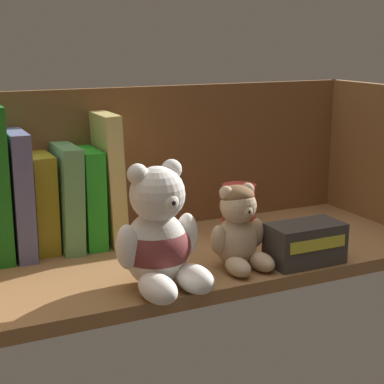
{
  "coord_description": "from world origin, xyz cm",
  "views": [
    {
      "loc": [
        -36.01,
        -82.2,
        34.44
      ],
      "look_at": [
        3.1,
        0.0,
        11.67
      ],
      "focal_mm": 58.38,
      "sensor_mm": 36.0,
      "label": 1
    }
  ],
  "objects_px": {
    "book_9": "(106,177)",
    "book_5": "(17,192)",
    "book_6": "(41,202)",
    "small_product_box": "(305,243)",
    "teddy_bear_smaller": "(239,229)",
    "pillar_candle": "(239,211)",
    "teddy_bear_larger": "(158,239)",
    "book_8": "(87,196)",
    "book_7": "(65,196)"
  },
  "relations": [
    {
      "from": "book_8",
      "to": "teddy_bear_larger",
      "type": "height_order",
      "value": "teddy_bear_larger"
    },
    {
      "from": "book_9",
      "to": "book_5",
      "type": "bearing_deg",
      "value": 180.0
    },
    {
      "from": "book_6",
      "to": "book_7",
      "type": "distance_m",
      "value": 0.04
    },
    {
      "from": "book_5",
      "to": "pillar_candle",
      "type": "height_order",
      "value": "book_5"
    },
    {
      "from": "book_6",
      "to": "small_product_box",
      "type": "xyz_separation_m",
      "value": [
        0.33,
        -0.23,
        -0.05
      ]
    },
    {
      "from": "book_8",
      "to": "book_5",
      "type": "bearing_deg",
      "value": -180.0
    },
    {
      "from": "book_8",
      "to": "book_9",
      "type": "distance_m",
      "value": 0.04
    },
    {
      "from": "book_6",
      "to": "small_product_box",
      "type": "height_order",
      "value": "book_6"
    },
    {
      "from": "book_6",
      "to": "pillar_candle",
      "type": "bearing_deg",
      "value": -14.5
    },
    {
      "from": "book_8",
      "to": "teddy_bear_smaller",
      "type": "xyz_separation_m",
      "value": [
        0.16,
        -0.2,
        -0.02
      ]
    },
    {
      "from": "book_9",
      "to": "book_6",
      "type": "bearing_deg",
      "value": 180.0
    },
    {
      "from": "small_product_box",
      "to": "teddy_bear_smaller",
      "type": "bearing_deg",
      "value": 164.33
    },
    {
      "from": "book_9",
      "to": "pillar_candle",
      "type": "relative_size",
      "value": 2.35
    },
    {
      "from": "teddy_bear_smaller",
      "to": "book_5",
      "type": "bearing_deg",
      "value": 143.48
    },
    {
      "from": "book_5",
      "to": "small_product_box",
      "type": "height_order",
      "value": "book_5"
    },
    {
      "from": "book_8",
      "to": "pillar_candle",
      "type": "bearing_deg",
      "value": -18.73
    },
    {
      "from": "book_8",
      "to": "pillar_candle",
      "type": "xyz_separation_m",
      "value": [
        0.23,
        -0.08,
        -0.03
      ]
    },
    {
      "from": "book_5",
      "to": "teddy_bear_larger",
      "type": "height_order",
      "value": "book_5"
    },
    {
      "from": "book_7",
      "to": "book_9",
      "type": "height_order",
      "value": "book_9"
    },
    {
      "from": "book_7",
      "to": "teddy_bear_larger",
      "type": "height_order",
      "value": "teddy_bear_larger"
    },
    {
      "from": "pillar_candle",
      "to": "small_product_box",
      "type": "height_order",
      "value": "pillar_candle"
    },
    {
      "from": "book_5",
      "to": "small_product_box",
      "type": "distance_m",
      "value": 0.44
    },
    {
      "from": "book_8",
      "to": "book_9",
      "type": "relative_size",
      "value": 0.74
    },
    {
      "from": "book_7",
      "to": "pillar_candle",
      "type": "bearing_deg",
      "value": -16.39
    },
    {
      "from": "small_product_box",
      "to": "book_7",
      "type": "bearing_deg",
      "value": 142.37
    },
    {
      "from": "book_6",
      "to": "teddy_bear_larger",
      "type": "distance_m",
      "value": 0.24
    },
    {
      "from": "book_8",
      "to": "small_product_box",
      "type": "height_order",
      "value": "book_8"
    },
    {
      "from": "teddy_bear_larger",
      "to": "teddy_bear_smaller",
      "type": "bearing_deg",
      "value": 7.93
    },
    {
      "from": "book_8",
      "to": "small_product_box",
      "type": "relative_size",
      "value": 1.4
    },
    {
      "from": "book_8",
      "to": "teddy_bear_larger",
      "type": "relative_size",
      "value": 0.92
    },
    {
      "from": "book_9",
      "to": "teddy_bear_smaller",
      "type": "distance_m",
      "value": 0.24
    },
    {
      "from": "book_7",
      "to": "teddy_bear_smaller",
      "type": "distance_m",
      "value": 0.28
    },
    {
      "from": "teddy_bear_larger",
      "to": "small_product_box",
      "type": "distance_m",
      "value": 0.23
    },
    {
      "from": "pillar_candle",
      "to": "book_6",
      "type": "bearing_deg",
      "value": 165.5
    },
    {
      "from": "book_6",
      "to": "small_product_box",
      "type": "relative_size",
      "value": 1.37
    },
    {
      "from": "pillar_candle",
      "to": "book_7",
      "type": "bearing_deg",
      "value": 163.61
    },
    {
      "from": "pillar_candle",
      "to": "teddy_bear_larger",
      "type": "bearing_deg",
      "value": -145.14
    },
    {
      "from": "book_8",
      "to": "small_product_box",
      "type": "xyz_separation_m",
      "value": [
        0.26,
        -0.23,
        -0.05
      ]
    },
    {
      "from": "book_5",
      "to": "book_7",
      "type": "height_order",
      "value": "book_5"
    },
    {
      "from": "book_8",
      "to": "pillar_candle",
      "type": "height_order",
      "value": "book_8"
    },
    {
      "from": "teddy_bear_smaller",
      "to": "pillar_candle",
      "type": "xyz_separation_m",
      "value": [
        0.07,
        0.12,
        -0.01
      ]
    },
    {
      "from": "teddy_bear_larger",
      "to": "pillar_candle",
      "type": "relative_size",
      "value": 1.9
    },
    {
      "from": "pillar_candle",
      "to": "small_product_box",
      "type": "bearing_deg",
      "value": -79.83
    },
    {
      "from": "book_8",
      "to": "teddy_bear_smaller",
      "type": "distance_m",
      "value": 0.26
    },
    {
      "from": "book_6",
      "to": "pillar_candle",
      "type": "xyz_separation_m",
      "value": [
        0.31,
        -0.08,
        -0.03
      ]
    },
    {
      "from": "book_9",
      "to": "pillar_candle",
      "type": "bearing_deg",
      "value": -21.55
    },
    {
      "from": "book_6",
      "to": "book_8",
      "type": "height_order",
      "value": "book_8"
    },
    {
      "from": "book_6",
      "to": "teddy_bear_smaller",
      "type": "height_order",
      "value": "book_6"
    },
    {
      "from": "book_8",
      "to": "pillar_candle",
      "type": "relative_size",
      "value": 1.74
    },
    {
      "from": "book_5",
      "to": "book_7",
      "type": "relative_size",
      "value": 1.16
    }
  ]
}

